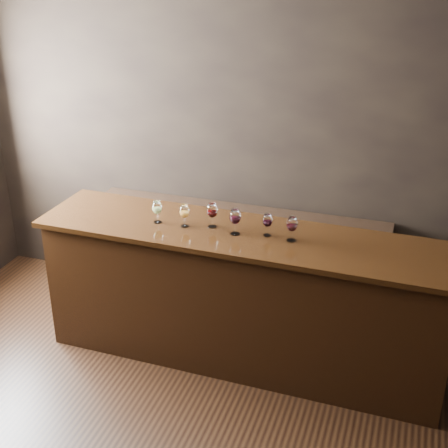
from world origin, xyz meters
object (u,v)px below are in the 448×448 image
(glass_red_b, at_px, (235,217))
(glass_red_a, at_px, (212,211))
(glass_white, at_px, (157,208))
(glass_red_c, at_px, (268,221))
(bar_counter, at_px, (243,300))
(glass_amber, at_px, (184,212))
(back_bar_shelf, at_px, (237,261))
(glass_red_d, at_px, (292,225))

(glass_red_b, bearing_deg, glass_red_a, 161.61)
(glass_white, bearing_deg, glass_red_c, 2.62)
(bar_counter, distance_m, glass_amber, 0.83)
(back_bar_shelf, bearing_deg, bar_counter, -69.67)
(glass_red_a, height_order, glass_red_b, glass_red_b)
(back_bar_shelf, distance_m, glass_red_d, 1.23)
(glass_amber, bearing_deg, glass_red_b, -1.45)
(glass_amber, relative_size, glass_red_d, 0.94)
(glass_white, bearing_deg, bar_counter, 2.07)
(bar_counter, bearing_deg, glass_red_c, 6.09)
(glass_red_b, bearing_deg, glass_red_d, 2.61)
(glass_amber, bearing_deg, back_bar_shelf, 76.03)
(back_bar_shelf, relative_size, glass_amber, 14.74)
(glass_red_b, bearing_deg, glass_amber, 178.55)
(glass_amber, distance_m, glass_red_b, 0.40)
(glass_red_a, bearing_deg, bar_counter, -6.72)
(bar_counter, bearing_deg, back_bar_shelf, 111.69)
(bar_counter, height_order, glass_red_c, glass_red_c)
(glass_amber, xyz_separation_m, glass_red_a, (0.20, 0.06, 0.01))
(glass_red_a, distance_m, glass_red_b, 0.21)
(bar_counter, distance_m, glass_red_c, 0.71)
(glass_amber, relative_size, glass_red_b, 0.89)
(bar_counter, xyz_separation_m, glass_red_b, (-0.05, -0.04, 0.71))
(glass_white, height_order, glass_red_d, glass_red_d)
(glass_red_b, distance_m, glass_red_d, 0.42)
(bar_counter, relative_size, glass_red_a, 16.09)
(glass_red_d, bearing_deg, glass_amber, -179.38)
(glass_amber, height_order, glass_red_c, glass_amber)
(glass_red_a, bearing_deg, back_bar_shelf, 91.21)
(glass_white, distance_m, glass_red_b, 0.62)
(glass_white, height_order, glass_amber, same)
(glass_white, xyz_separation_m, glass_amber, (0.22, -0.00, 0.00))
(glass_amber, distance_m, glass_red_c, 0.63)
(glass_white, relative_size, glass_red_c, 1.03)
(bar_counter, relative_size, glass_white, 17.40)
(glass_white, distance_m, glass_red_c, 0.85)
(glass_white, xyz_separation_m, glass_red_b, (0.62, -0.01, 0.02))
(glass_white, height_order, glass_red_b, glass_red_b)
(glass_white, height_order, glass_red_a, glass_red_a)
(bar_counter, bearing_deg, glass_white, -176.57)
(glass_red_a, height_order, glass_red_c, glass_red_a)
(glass_amber, bearing_deg, glass_red_c, 3.70)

